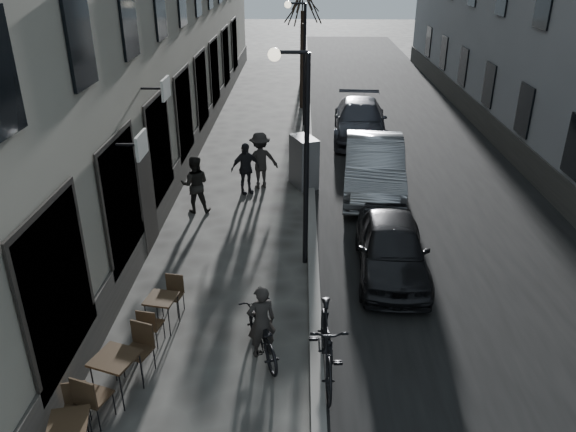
{
  "coord_description": "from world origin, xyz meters",
  "views": [
    {
      "loc": [
        -0.14,
        -5.94,
        6.9
      ],
      "look_at": [
        -0.39,
        4.83,
        1.8
      ],
      "focal_mm": 35.0,
      "sensor_mm": 36.0,
      "label": 1
    }
  ],
  "objects_px": {
    "car_far": "(360,120)",
    "bistro_set_b": "(117,372)",
    "tree_near": "(303,6)",
    "bicycle": "(262,334)",
    "car_near": "(392,247)",
    "utility_cabinet": "(304,162)",
    "pedestrian_near": "(195,184)",
    "bistro_set_c": "(162,309)",
    "pedestrian_mid": "(260,160)",
    "streetlamp_far": "(301,51)",
    "car_mid": "(374,166)",
    "pedestrian_far": "(245,168)",
    "streetlamp_near": "(299,138)",
    "moped": "(326,344)"
  },
  "relations": [
    {
      "from": "bicycle",
      "to": "pedestrian_mid",
      "type": "relative_size",
      "value": 0.96
    },
    {
      "from": "utility_cabinet",
      "to": "car_mid",
      "type": "bearing_deg",
      "value": -33.33
    },
    {
      "from": "tree_near",
      "to": "car_mid",
      "type": "distance_m",
      "value": 11.33
    },
    {
      "from": "moped",
      "to": "car_far",
      "type": "bearing_deg",
      "value": 80.63
    },
    {
      "from": "pedestrian_mid",
      "to": "pedestrian_far",
      "type": "bearing_deg",
      "value": 30.79
    },
    {
      "from": "pedestrian_mid",
      "to": "car_near",
      "type": "relative_size",
      "value": 0.46
    },
    {
      "from": "utility_cabinet",
      "to": "pedestrian_mid",
      "type": "height_order",
      "value": "pedestrian_mid"
    },
    {
      "from": "pedestrian_far",
      "to": "car_far",
      "type": "height_order",
      "value": "pedestrian_far"
    },
    {
      "from": "tree_near",
      "to": "car_mid",
      "type": "xyz_separation_m",
      "value": [
        2.26,
        -10.43,
        -3.83
      ]
    },
    {
      "from": "pedestrian_far",
      "to": "car_near",
      "type": "bearing_deg",
      "value": -80.8
    },
    {
      "from": "streetlamp_near",
      "to": "bistro_set_c",
      "type": "distance_m",
      "value": 4.68
    },
    {
      "from": "streetlamp_near",
      "to": "car_mid",
      "type": "xyz_separation_m",
      "value": [
        2.33,
        4.57,
        -2.33
      ]
    },
    {
      "from": "utility_cabinet",
      "to": "pedestrian_far",
      "type": "distance_m",
      "value": 1.92
    },
    {
      "from": "moped",
      "to": "bistro_set_b",
      "type": "bearing_deg",
      "value": -171.68
    },
    {
      "from": "bicycle",
      "to": "car_mid",
      "type": "height_order",
      "value": "car_mid"
    },
    {
      "from": "streetlamp_far",
      "to": "bistro_set_b",
      "type": "height_order",
      "value": "streetlamp_far"
    },
    {
      "from": "bicycle",
      "to": "pedestrian_mid",
      "type": "height_order",
      "value": "pedestrian_mid"
    },
    {
      "from": "bicycle",
      "to": "pedestrian_far",
      "type": "relative_size",
      "value": 1.07
    },
    {
      "from": "pedestrian_mid",
      "to": "car_mid",
      "type": "bearing_deg",
      "value": 158.33
    },
    {
      "from": "pedestrian_near",
      "to": "moped",
      "type": "distance_m",
      "value": 7.74
    },
    {
      "from": "streetlamp_far",
      "to": "tree_near",
      "type": "relative_size",
      "value": 0.89
    },
    {
      "from": "bistro_set_c",
      "to": "bicycle",
      "type": "xyz_separation_m",
      "value": [
        2.04,
        -0.8,
        0.03
      ]
    },
    {
      "from": "streetlamp_far",
      "to": "bicycle",
      "type": "bearing_deg",
      "value": -92.41
    },
    {
      "from": "streetlamp_near",
      "to": "tree_near",
      "type": "bearing_deg",
      "value": 89.72
    },
    {
      "from": "car_far",
      "to": "bistro_set_b",
      "type": "bearing_deg",
      "value": -106.43
    },
    {
      "from": "bicycle",
      "to": "moped",
      "type": "relative_size",
      "value": 0.78
    },
    {
      "from": "bicycle",
      "to": "moped",
      "type": "distance_m",
      "value": 1.3
    },
    {
      "from": "car_near",
      "to": "pedestrian_far",
      "type": "bearing_deg",
      "value": 131.97
    },
    {
      "from": "bistro_set_b",
      "to": "car_near",
      "type": "height_order",
      "value": "car_near"
    },
    {
      "from": "car_near",
      "to": "car_far",
      "type": "bearing_deg",
      "value": 91.7
    },
    {
      "from": "tree_near",
      "to": "bistro_set_b",
      "type": "height_order",
      "value": "tree_near"
    },
    {
      "from": "car_near",
      "to": "utility_cabinet",
      "type": "bearing_deg",
      "value": 113.61
    },
    {
      "from": "pedestrian_near",
      "to": "car_far",
      "type": "relative_size",
      "value": 0.33
    },
    {
      "from": "bistro_set_b",
      "to": "car_near",
      "type": "bearing_deg",
      "value": 58.25
    },
    {
      "from": "bicycle",
      "to": "pedestrian_mid",
      "type": "distance_m",
      "value": 8.33
    },
    {
      "from": "tree_near",
      "to": "bistro_set_b",
      "type": "relative_size",
      "value": 3.36
    },
    {
      "from": "bistro_set_b",
      "to": "car_far",
      "type": "distance_m",
      "value": 15.74
    },
    {
      "from": "car_far",
      "to": "moped",
      "type": "bearing_deg",
      "value": -93.89
    },
    {
      "from": "car_near",
      "to": "car_far",
      "type": "distance_m",
      "value": 10.58
    },
    {
      "from": "pedestrian_near",
      "to": "bistro_set_c",
      "type": "bearing_deg",
      "value": 88.2
    },
    {
      "from": "car_far",
      "to": "car_mid",
      "type": "bearing_deg",
      "value": -87.17
    },
    {
      "from": "tree_near",
      "to": "bicycle",
      "type": "xyz_separation_m",
      "value": [
        -0.72,
        -18.49,
        -4.21
      ]
    },
    {
      "from": "streetlamp_far",
      "to": "tree_near",
      "type": "bearing_deg",
      "value": 88.62
    },
    {
      "from": "pedestrian_near",
      "to": "pedestrian_far",
      "type": "xyz_separation_m",
      "value": [
        1.31,
        1.42,
        -0.03
      ]
    },
    {
      "from": "utility_cabinet",
      "to": "pedestrian_mid",
      "type": "bearing_deg",
      "value": 163.06
    },
    {
      "from": "bistro_set_c",
      "to": "pedestrian_mid",
      "type": "relative_size",
      "value": 0.8
    },
    {
      "from": "bistro_set_c",
      "to": "moped",
      "type": "distance_m",
      "value": 3.48
    },
    {
      "from": "pedestrian_near",
      "to": "bistro_set_b",
      "type": "bearing_deg",
      "value": 85.05
    },
    {
      "from": "pedestrian_near",
      "to": "car_near",
      "type": "height_order",
      "value": "pedestrian_near"
    },
    {
      "from": "bistro_set_c",
      "to": "bicycle",
      "type": "relative_size",
      "value": 0.84
    }
  ]
}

